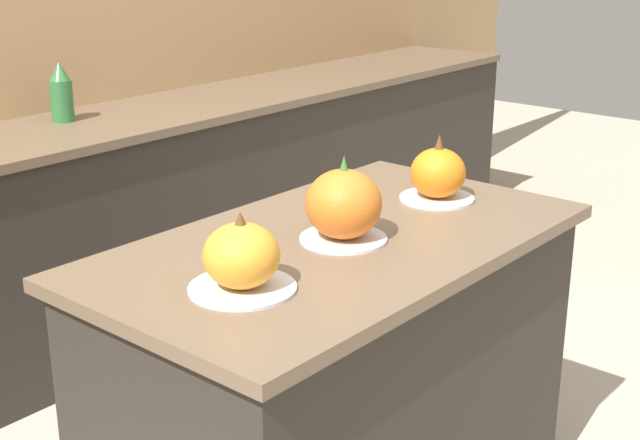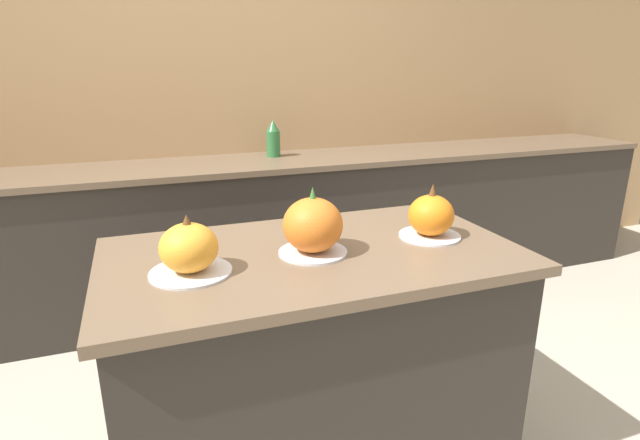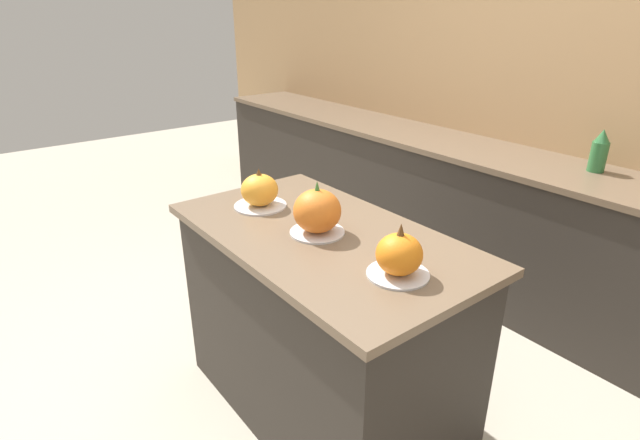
# 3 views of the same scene
# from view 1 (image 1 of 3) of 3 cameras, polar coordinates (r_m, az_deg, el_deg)

# --- Properties ---
(kitchen_island) EXTENTS (1.34, 0.75, 0.92)m
(kitchen_island) POSITION_cam_1_polar(r_m,az_deg,el_deg) (2.45, 1.18, -11.21)
(kitchen_island) COLOR #2D2823
(kitchen_island) RESTS_ON ground_plane
(back_counter) EXTENTS (6.00, 0.60, 0.93)m
(back_counter) POSITION_cam_1_polar(r_m,az_deg,el_deg) (3.53, -18.52, -2.43)
(back_counter) COLOR #2D2823
(back_counter) RESTS_ON ground_plane
(pumpkin_cake_left) EXTENTS (0.24, 0.24, 0.18)m
(pumpkin_cake_left) POSITION_cam_1_polar(r_m,az_deg,el_deg) (1.93, -5.04, -2.48)
(pumpkin_cake_left) COLOR silver
(pumpkin_cake_left) RESTS_ON kitchen_island
(pumpkin_cake_center) EXTENTS (0.22, 0.22, 0.22)m
(pumpkin_cake_center) POSITION_cam_1_polar(r_m,az_deg,el_deg) (2.21, 1.52, 0.91)
(pumpkin_cake_center) COLOR silver
(pumpkin_cake_center) RESTS_ON kitchen_island
(pumpkin_cake_right) EXTENTS (0.22, 0.22, 0.19)m
(pumpkin_cake_right) POSITION_cam_1_polar(r_m,az_deg,el_deg) (2.57, 7.55, 2.87)
(pumpkin_cake_right) COLOR silver
(pumpkin_cake_right) RESTS_ON kitchen_island
(bottle_tall) EXTENTS (0.09, 0.09, 0.23)m
(bottle_tall) POSITION_cam_1_polar(r_m,az_deg,el_deg) (3.63, -16.23, 7.80)
(bottle_tall) COLOR #2D6B38
(bottle_tall) RESTS_ON back_counter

